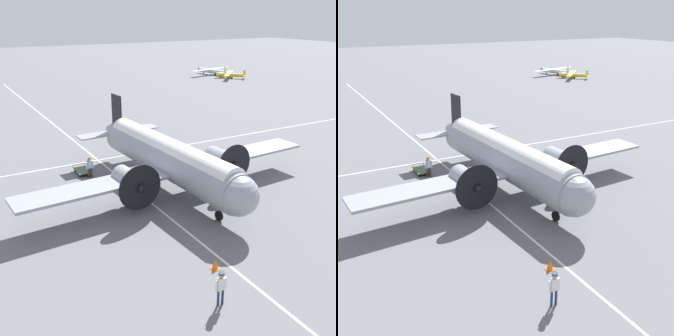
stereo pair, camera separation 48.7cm
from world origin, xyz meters
TOP-DOWN VIEW (x-y plane):
  - ground_plane at (0.00, 0.00)m, footprint 300.00×300.00m
  - apron_line_eastwest at (0.00, 9.33)m, footprint 120.00×0.16m
  - apron_line_northsouth at (-2.32, 0.00)m, footprint 0.16×120.00m
  - airliner_main at (0.03, -0.46)m, footprint 24.46×18.99m
  - crew_foreground at (-4.73, -13.36)m, footprint 0.62×0.31m
  - passenger_boarding at (-4.43, 5.48)m, footprint 0.45×0.50m
  - ramp_agent at (-4.48, 5.54)m, footprint 0.55×0.26m
  - suitcase_near_door at (-2.15, 5.17)m, footprint 0.41×0.15m
  - baggage_cart at (-4.74, 6.72)m, footprint 1.16×2.10m
  - light_aircraft_distant at (40.19, 44.62)m, footprint 6.86×6.93m
  - light_aircraft_taxiing at (40.00, 50.88)m, footprint 11.10×8.40m
  - traffic_cone at (-3.19, -10.80)m, footprint 0.45×0.45m

SIDE VIEW (x-z plane):
  - ground_plane at x=0.00m, z-range 0.00..0.00m
  - apron_line_eastwest at x=0.00m, z-range 0.00..0.01m
  - apron_line_northsouth at x=-2.32m, z-range 0.00..0.01m
  - suitcase_near_door at x=-2.15m, z-range -0.02..0.49m
  - baggage_cart at x=-4.74m, z-range 0.00..0.56m
  - traffic_cone at x=-3.19m, z-range -0.02..0.57m
  - light_aircraft_distant at x=40.19m, z-range -0.11..1.64m
  - light_aircraft_taxiing at x=40.00m, z-range -0.20..1.92m
  - ramp_agent at x=-4.48m, z-range 0.19..1.83m
  - passenger_boarding at x=-4.43m, z-range 0.21..2.05m
  - crew_foreground at x=-4.73m, z-range 0.23..2.05m
  - airliner_main at x=0.03m, z-range -0.44..5.71m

